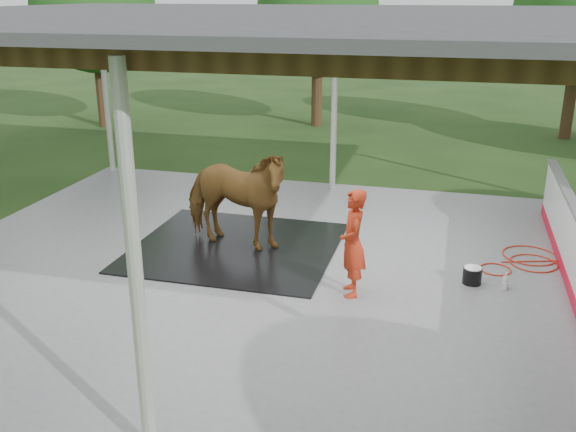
# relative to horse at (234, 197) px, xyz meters

# --- Properties ---
(ground) EXTENTS (100.00, 100.00, 0.00)m
(ground) POSITION_rel_horse_xyz_m (0.96, -0.59, -0.99)
(ground) COLOR #1E3814
(concrete_slab) EXTENTS (12.00, 10.00, 0.05)m
(concrete_slab) POSITION_rel_horse_xyz_m (0.96, -0.59, -0.96)
(concrete_slab) COLOR slate
(concrete_slab) RESTS_ON ground
(pavilion_structure) EXTENTS (12.60, 10.60, 4.05)m
(pavilion_structure) POSITION_rel_horse_xyz_m (0.96, -0.59, 2.98)
(pavilion_structure) COLOR beige
(pavilion_structure) RESTS_ON ground
(tree_belt) EXTENTS (28.00, 28.00, 5.80)m
(tree_belt) POSITION_rel_horse_xyz_m (1.26, 0.31, 2.80)
(tree_belt) COLOR #382314
(tree_belt) RESTS_ON ground
(rubber_mat) EXTENTS (3.53, 3.31, 0.03)m
(rubber_mat) POSITION_rel_horse_xyz_m (-0.00, 0.00, -0.93)
(rubber_mat) COLOR black
(rubber_mat) RESTS_ON concrete_slab
(horse) EXTENTS (2.30, 1.35, 1.83)m
(horse) POSITION_rel_horse_xyz_m (0.00, 0.00, 0.00)
(horse) COLOR brown
(horse) RESTS_ON rubber_mat
(handler) EXTENTS (0.55, 0.69, 1.64)m
(handler) POSITION_rel_horse_xyz_m (2.31, -1.30, -0.12)
(handler) COLOR red
(handler) RESTS_ON concrete_slab
(wash_bucket) EXTENTS (0.29, 0.29, 0.27)m
(wash_bucket) POSITION_rel_horse_xyz_m (4.08, -0.46, -0.80)
(wash_bucket) COLOR black
(wash_bucket) RESTS_ON concrete_slab
(soap_bottle_a) EXTENTS (0.11, 0.11, 0.27)m
(soap_bottle_a) POSITION_rel_horse_xyz_m (4.57, -0.51, -0.81)
(soap_bottle_a) COLOR silver
(soap_bottle_a) RESTS_ON concrete_slab
(soap_bottle_b) EXTENTS (0.10, 0.10, 0.17)m
(soap_bottle_b) POSITION_rel_horse_xyz_m (4.57, -0.56, -0.86)
(soap_bottle_b) COLOR #338CD8
(soap_bottle_b) RESTS_ON concrete_slab
(hose_coil) EXTENTS (1.53, 1.48, 0.02)m
(hose_coil) POSITION_rel_horse_xyz_m (4.98, 0.70, -0.93)
(hose_coil) COLOR red
(hose_coil) RESTS_ON concrete_slab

